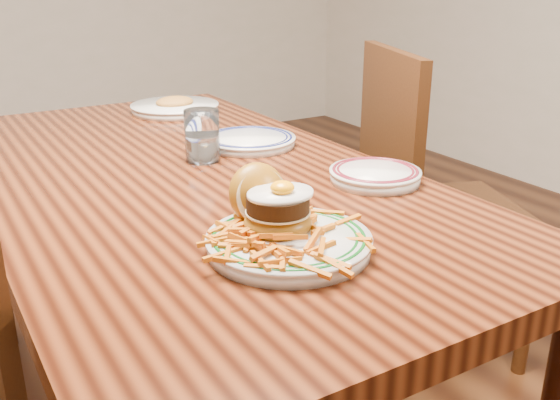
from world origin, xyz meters
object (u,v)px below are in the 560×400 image
chair_right (426,199)px  main_plate (283,228)px  table (188,208)px  side_plate (375,174)px

chair_right → main_plate: chair_right is taller
table → main_plate: 0.48m
table → main_plate: (-0.02, -0.46, 0.12)m
main_plate → chair_right: bearing=30.4°
table → chair_right: (0.79, 0.04, -0.15)m
main_plate → table: bearing=85.6°
chair_right → main_plate: bearing=52.7°
chair_right → side_plate: 0.63m
side_plate → chair_right: bearing=22.9°
chair_right → main_plate: size_ratio=3.53×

